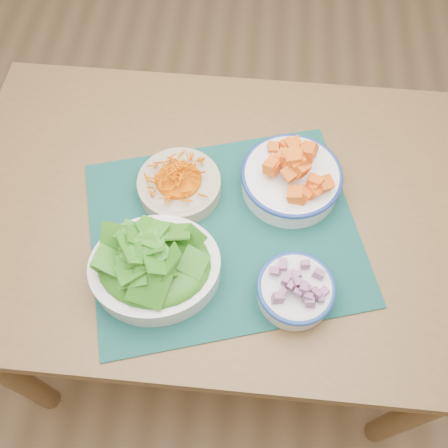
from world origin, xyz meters
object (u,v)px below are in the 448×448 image
(onion_bowl, at_px, (296,289))
(placemat, at_px, (224,231))
(carrot_bowl, at_px, (179,183))
(table, at_px, (218,229))
(lettuce_bowl, at_px, (154,264))
(squash_bowl, at_px, (292,174))

(onion_bowl, bearing_deg, placemat, 137.87)
(placemat, distance_m, carrot_bowl, 0.14)
(table, height_order, lettuce_bowl, lettuce_bowl)
(placemat, relative_size, lettuce_bowl, 1.88)
(squash_bowl, bearing_deg, onion_bowl, -87.13)
(lettuce_bowl, xyz_separation_m, onion_bowl, (0.27, -0.02, -0.01))
(placemat, distance_m, onion_bowl, 0.20)
(squash_bowl, relative_size, onion_bowl, 1.47)
(placemat, height_order, squash_bowl, squash_bowl)
(placemat, xyz_separation_m, carrot_bowl, (-0.10, 0.09, 0.03))
(squash_bowl, bearing_deg, carrot_bowl, -172.89)
(carrot_bowl, distance_m, lettuce_bowl, 0.20)
(carrot_bowl, height_order, onion_bowl, onion_bowl)
(placemat, height_order, lettuce_bowl, lettuce_bowl)
(carrot_bowl, relative_size, lettuce_bowl, 0.64)
(carrot_bowl, relative_size, squash_bowl, 0.71)
(table, distance_m, placemat, 0.12)
(lettuce_bowl, bearing_deg, carrot_bowl, 72.03)
(table, bearing_deg, placemat, -73.17)
(carrot_bowl, bearing_deg, placemat, -41.26)
(table, relative_size, squash_bowl, 4.39)
(placemat, relative_size, onion_bowl, 3.08)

